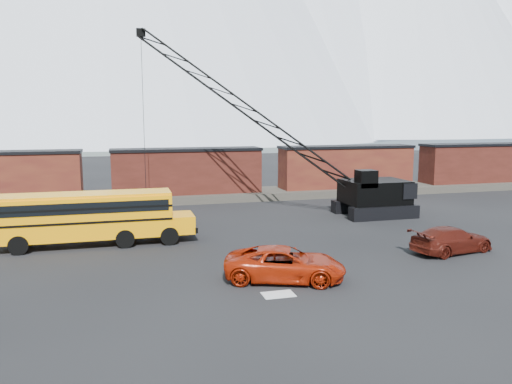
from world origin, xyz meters
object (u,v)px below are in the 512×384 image
red_pickup (285,264)px  crawler_crane (249,111)px  maroon_suv (451,240)px  school_bus (92,216)px

red_pickup → crawler_crane: size_ratio=0.28×
red_pickup → crawler_crane: bearing=12.0°
maroon_suv → crawler_crane: crawler_crane is taller
school_bus → red_pickup: bearing=-45.5°
maroon_suv → crawler_crane: 18.06m
red_pickup → school_bus: bearing=65.1°
school_bus → red_pickup: (9.10, -9.26, -1.00)m
red_pickup → maroon_suv: red_pickup is taller
red_pickup → maroon_suv: (10.74, 2.16, -0.05)m
red_pickup → maroon_suv: size_ratio=1.11×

